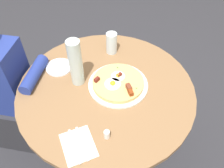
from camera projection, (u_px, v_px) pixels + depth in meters
The scene contains 12 objects.
ground_plane at pixel (108, 149), 1.83m from camera, with size 6.00×6.00×0.00m, color #2D2D33.
dining_table at pixel (106, 106), 1.41m from camera, with size 0.98×0.98×0.73m.
person_seated at pixel (5, 96), 1.54m from camera, with size 0.51×0.28×1.14m.
pizza_plate at pixel (118, 85), 1.29m from camera, with size 0.33×0.33×0.01m, color silver.
breakfast_pizza at pixel (118, 82), 1.28m from camera, with size 0.28×0.28×0.05m.
bread_plate at pixel (59, 67), 1.39m from camera, with size 0.15×0.15×0.01m, color white.
napkin at pixel (78, 145), 1.05m from camera, with size 0.17×0.14×0.00m, color white.
fork at pixel (82, 143), 1.05m from camera, with size 0.18×0.01×0.01m, color silver.
knife at pixel (74, 146), 1.04m from camera, with size 0.18×0.01×0.01m, color silver.
water_glass at pixel (112, 43), 1.44m from camera, with size 0.07×0.07×0.14m, color silver.
water_bottle at pixel (76, 63), 1.21m from camera, with size 0.07×0.07×0.28m, color silver.
salt_shaker at pixel (107, 134), 1.06m from camera, with size 0.03×0.03×0.05m, color white.
Camera 1 is at (0.19, -0.83, 1.70)m, focal length 37.33 mm.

